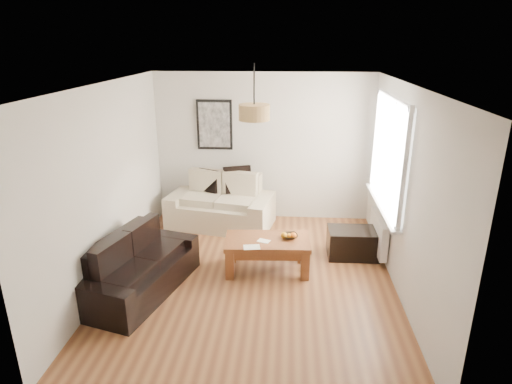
# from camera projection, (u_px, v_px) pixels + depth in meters

# --- Properties ---
(floor) EXTENTS (4.50, 4.50, 0.00)m
(floor) POSITION_uv_depth(u_px,v_px,m) (253.00, 278.00, 5.94)
(floor) COLOR brown
(floor) RESTS_ON ground
(ceiling) EXTENTS (3.80, 4.50, 0.00)m
(ceiling) POSITION_uv_depth(u_px,v_px,m) (252.00, 85.00, 5.08)
(ceiling) COLOR white
(ceiling) RESTS_ON floor
(wall_back) EXTENTS (3.80, 0.04, 2.60)m
(wall_back) POSITION_uv_depth(u_px,v_px,m) (263.00, 148.00, 7.63)
(wall_back) COLOR silver
(wall_back) RESTS_ON floor
(wall_front) EXTENTS (3.80, 0.04, 2.60)m
(wall_front) POSITION_uv_depth(u_px,v_px,m) (228.00, 282.00, 3.40)
(wall_front) COLOR silver
(wall_front) RESTS_ON floor
(wall_left) EXTENTS (0.04, 4.50, 2.60)m
(wall_left) POSITION_uv_depth(u_px,v_px,m) (108.00, 186.00, 5.65)
(wall_left) COLOR silver
(wall_left) RESTS_ON floor
(wall_right) EXTENTS (0.04, 4.50, 2.60)m
(wall_right) POSITION_uv_depth(u_px,v_px,m) (404.00, 193.00, 5.37)
(wall_right) COLOR silver
(wall_right) RESTS_ON floor
(window_bay) EXTENTS (0.14, 1.90, 1.60)m
(window_bay) POSITION_uv_depth(u_px,v_px,m) (390.00, 154.00, 6.03)
(window_bay) COLOR white
(window_bay) RESTS_ON wall_right
(radiator) EXTENTS (0.10, 0.90, 0.52)m
(radiator) POSITION_uv_depth(u_px,v_px,m) (379.00, 233.00, 6.44)
(radiator) COLOR white
(radiator) RESTS_ON wall_right
(poster) EXTENTS (0.62, 0.04, 0.87)m
(poster) POSITION_uv_depth(u_px,v_px,m) (215.00, 125.00, 7.53)
(poster) COLOR black
(poster) RESTS_ON wall_back
(pendant_shade) EXTENTS (0.40, 0.40, 0.20)m
(pendant_shade) POSITION_uv_depth(u_px,v_px,m) (254.00, 112.00, 5.48)
(pendant_shade) COLOR tan
(pendant_shade) RESTS_ON ceiling
(loveseat_cream) EXTENTS (1.91, 1.28, 0.88)m
(loveseat_cream) POSITION_uv_depth(u_px,v_px,m) (221.00, 202.00, 7.52)
(loveseat_cream) COLOR beige
(loveseat_cream) RESTS_ON floor
(sofa_leather) EXTENTS (1.26, 1.88, 0.74)m
(sofa_leather) POSITION_uv_depth(u_px,v_px,m) (139.00, 265.00, 5.54)
(sofa_leather) COLOR black
(sofa_leather) RESTS_ON floor
(coffee_table) EXTENTS (1.21, 0.71, 0.48)m
(coffee_table) POSITION_uv_depth(u_px,v_px,m) (267.00, 255.00, 6.09)
(coffee_table) COLOR brown
(coffee_table) RESTS_ON floor
(ottoman) EXTENTS (0.76, 0.50, 0.43)m
(ottoman) POSITION_uv_depth(u_px,v_px,m) (353.00, 243.00, 6.50)
(ottoman) COLOR black
(ottoman) RESTS_ON floor
(cushion_left) EXTENTS (0.42, 0.28, 0.40)m
(cushion_left) POSITION_uv_depth(u_px,v_px,m) (209.00, 181.00, 7.64)
(cushion_left) COLOR black
(cushion_left) RESTS_ON loveseat_cream
(cushion_right) EXTENTS (0.49, 0.30, 0.47)m
(cushion_right) POSITION_uv_depth(u_px,v_px,m) (238.00, 179.00, 7.59)
(cushion_right) COLOR black
(cushion_right) RESTS_ON loveseat_cream
(fruit_bowl) EXTENTS (0.27, 0.27, 0.05)m
(fruit_bowl) POSITION_uv_depth(u_px,v_px,m) (290.00, 236.00, 6.05)
(fruit_bowl) COLOR black
(fruit_bowl) RESTS_ON coffee_table
(orange_a) EXTENTS (0.07, 0.07, 0.06)m
(orange_a) POSITION_uv_depth(u_px,v_px,m) (289.00, 236.00, 6.03)
(orange_a) COLOR #FF9B15
(orange_a) RESTS_ON fruit_bowl
(orange_b) EXTENTS (0.12, 0.12, 0.09)m
(orange_b) POSITION_uv_depth(u_px,v_px,m) (293.00, 236.00, 6.03)
(orange_b) COLOR #D75F12
(orange_b) RESTS_ON fruit_bowl
(orange_c) EXTENTS (0.10, 0.10, 0.09)m
(orange_c) POSITION_uv_depth(u_px,v_px,m) (284.00, 235.00, 6.04)
(orange_c) COLOR orange
(orange_c) RESTS_ON fruit_bowl
(papers) EXTENTS (0.24, 0.19, 0.01)m
(papers) POSITION_uv_depth(u_px,v_px,m) (252.00, 247.00, 5.77)
(papers) COLOR white
(papers) RESTS_ON coffee_table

